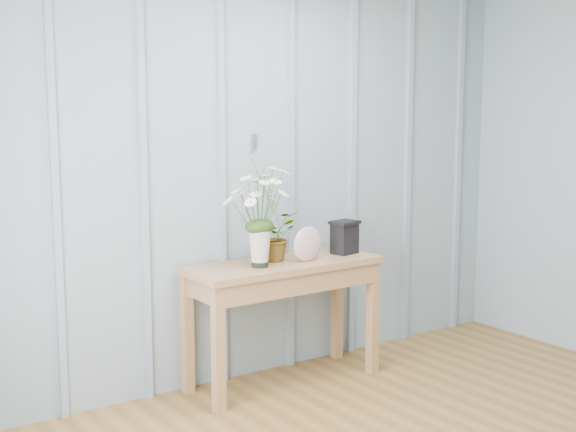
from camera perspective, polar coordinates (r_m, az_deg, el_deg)
room_shell at (r=3.83m, az=8.75°, el=12.37°), size 4.00×4.50×2.50m
sideboard at (r=4.80m, az=-0.34°, el=-4.59°), size 1.20×0.45×0.75m
daisy_vase at (r=4.56m, az=-2.04°, el=1.04°), size 0.43×0.33×0.61m
spider_plant at (r=4.78m, az=-1.00°, el=-1.43°), size 0.30×0.28×0.30m
felt_disc_vessel at (r=4.76m, az=1.41°, el=-2.01°), size 0.21×0.07×0.21m
carved_box at (r=5.01m, az=4.04°, el=-1.49°), size 0.19×0.16×0.21m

